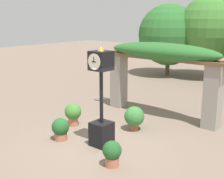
{
  "coord_description": "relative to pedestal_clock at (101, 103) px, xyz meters",
  "views": [
    {
      "loc": [
        6.36,
        -6.85,
        3.99
      ],
      "look_at": [
        0.18,
        0.4,
        1.71
      ],
      "focal_mm": 50.0,
      "sensor_mm": 36.0,
      "label": 1
    }
  ],
  "objects": [
    {
      "name": "ground_plane",
      "position": [
        -0.18,
        0.1,
        -1.39
      ],
      "size": [
        60.0,
        60.0,
        0.0
      ],
      "primitive_type": "plane",
      "color": "#7F6B5B"
    },
    {
      "name": "pedestal_clock",
      "position": [
        0.0,
        0.0,
        0.0
      ],
      "size": [
        0.59,
        0.62,
        3.12
      ],
      "color": "black",
      "rests_on": "ground"
    },
    {
      "name": "pergola",
      "position": [
        -0.18,
        3.71,
        0.84
      ],
      "size": [
        5.47,
        1.15,
        2.96
      ],
      "color": "gray",
      "rests_on": "ground"
    },
    {
      "name": "potted_plant_near_left",
      "position": [
        1.15,
        -0.85,
        -1.0
      ],
      "size": [
        0.52,
        0.52,
        0.72
      ],
      "color": "#B26B4C",
      "rests_on": "ground"
    },
    {
      "name": "potted_plant_near_right",
      "position": [
        -0.02,
        1.74,
        -0.9
      ],
      "size": [
        0.71,
        0.71,
        0.87
      ],
      "color": "#9E563D",
      "rests_on": "ground"
    },
    {
      "name": "potted_plant_far_left",
      "position": [
        -1.32,
        -0.54,
        -1.0
      ],
      "size": [
        0.57,
        0.57,
        0.74
      ],
      "color": "#B26B4C",
      "rests_on": "ground"
    },
    {
      "name": "potted_plant_far_right",
      "position": [
        -2.03,
        0.67,
        -0.91
      ],
      "size": [
        0.62,
        0.62,
        0.84
      ],
      "color": "#B26B4C",
      "rests_on": "ground"
    }
  ]
}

